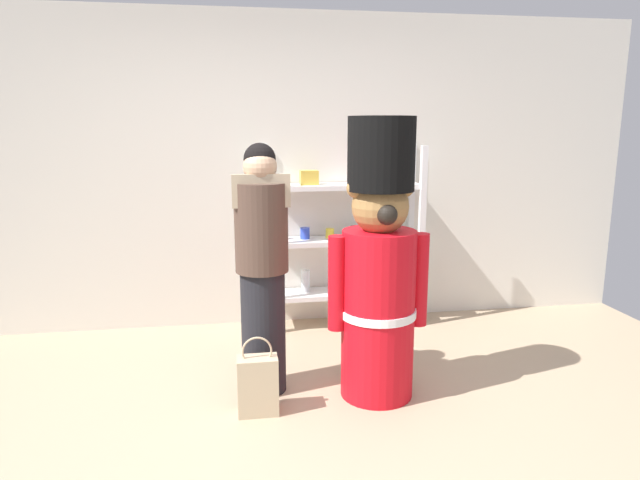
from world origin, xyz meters
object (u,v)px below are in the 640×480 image
at_px(merchandise_shelf, 344,236).
at_px(person_shopper, 262,267).
at_px(shopping_bag, 258,385).
at_px(teddy_bear_guard, 379,270).

xyz_separation_m(merchandise_shelf, person_shopper, (-0.75, -1.14, 0.05)).
distance_m(person_shopper, shopping_bag, 0.71).
bearing_deg(teddy_bear_guard, merchandise_shelf, 88.03).
bearing_deg(shopping_bag, teddy_bear_guard, 9.93).
xyz_separation_m(teddy_bear_guard, person_shopper, (-0.70, 0.17, 0.00)).
bearing_deg(person_shopper, merchandise_shelf, 56.65).
height_order(teddy_bear_guard, person_shopper, teddy_bear_guard).
relative_size(merchandise_shelf, person_shopper, 0.96).
relative_size(person_shopper, shopping_bag, 3.28).
bearing_deg(teddy_bear_guard, person_shopper, 166.26).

